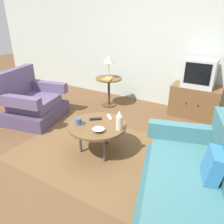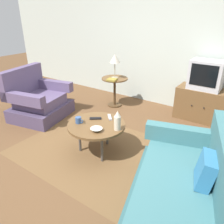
{
  "view_description": "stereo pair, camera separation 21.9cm",
  "coord_description": "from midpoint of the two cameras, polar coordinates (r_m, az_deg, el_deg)",
  "views": [
    {
      "loc": [
        1.6,
        -2.18,
        1.85
      ],
      "look_at": [
        0.16,
        0.27,
        0.55
      ],
      "focal_mm": 35.55,
      "sensor_mm": 36.0,
      "label": 1
    },
    {
      "loc": [
        1.79,
        -2.06,
        1.85
      ],
      "look_at": [
        0.16,
        0.27,
        0.55
      ],
      "focal_mm": 35.55,
      "sensor_mm": 36.0,
      "label": 2
    }
  ],
  "objects": [
    {
      "name": "area_rug",
      "position": [
        3.26,
        -1.85,
        -10.01
      ],
      "size": [
        2.25,
        1.7,
        0.0
      ],
      "primitive_type": "cube",
      "color": "brown",
      "rests_on": "ground"
    },
    {
      "name": "ground_plane",
      "position": [
        3.28,
        -3.12,
        -9.74
      ],
      "size": [
        16.0,
        16.0,
        0.0
      ],
      "primitive_type": "plane",
      "color": "brown"
    },
    {
      "name": "vase",
      "position": [
        2.83,
        3.62,
        -2.31
      ],
      "size": [
        0.09,
        0.09,
        0.27
      ],
      "color": "beige",
      "rests_on": "coffee_table"
    },
    {
      "name": "tv_stand",
      "position": [
        4.42,
        23.27,
        1.9
      ],
      "size": [
        0.87,
        0.48,
        0.59
      ],
      "color": "brown",
      "rests_on": "ground"
    },
    {
      "name": "back_wall",
      "position": [
        4.74,
        14.51,
        17.8
      ],
      "size": [
        9.0,
        0.12,
        2.7
      ],
      "primitive_type": "cube",
      "color": "#B2BCB2",
      "rests_on": "ground"
    },
    {
      "name": "television",
      "position": [
        4.25,
        24.47,
        8.68
      ],
      "size": [
        0.54,
        0.39,
        0.5
      ],
      "color": "#B7B7BC",
      "rests_on": "tv_stand"
    },
    {
      "name": "book",
      "position": [
        4.38,
        1.42,
        8.28
      ],
      "size": [
        0.21,
        0.2,
        0.03
      ],
      "rotation": [
        0.0,
        0.0,
        0.19
      ],
      "color": "olive",
      "rests_on": "side_table"
    },
    {
      "name": "mug",
      "position": [
        3.05,
        -6.58,
        -2.13
      ],
      "size": [
        0.13,
        0.08,
        0.09
      ],
      "color": "#335184",
      "rests_on": "coffee_table"
    },
    {
      "name": "coffee_table",
      "position": [
        3.04,
        -1.97,
        -3.64
      ],
      "size": [
        0.79,
        0.79,
        0.44
      ],
      "color": "brown",
      "rests_on": "ground"
    },
    {
      "name": "armchair",
      "position": [
        4.35,
        -17.18,
        2.59
      ],
      "size": [
        1.04,
        1.13,
        0.92
      ],
      "rotation": [
        0.0,
        0.0,
        -1.36
      ],
      "color": "#4B3E5C",
      "rests_on": "ground"
    },
    {
      "name": "tv_remote_silver",
      "position": [
        3.19,
        1.38,
        -1.36
      ],
      "size": [
        0.15,
        0.16,
        0.02
      ],
      "rotation": [
        0.0,
        0.0,
        5.47
      ],
      "color": "#B2B2B7",
      "rests_on": "coffee_table"
    },
    {
      "name": "tv_remote_dark",
      "position": [
        3.16,
        -2.29,
        -1.68
      ],
      "size": [
        0.16,
        0.14,
        0.02
      ],
      "rotation": [
        0.0,
        0.0,
        0.66
      ],
      "color": "black",
      "rests_on": "coffee_table"
    },
    {
      "name": "side_table",
      "position": [
        4.61,
        2.06,
        6.74
      ],
      "size": [
        0.53,
        0.53,
        0.6
      ],
      "color": "brown",
      "rests_on": "ground"
    },
    {
      "name": "bowl",
      "position": [
        2.84,
        -1.84,
        -4.59
      ],
      "size": [
        0.16,
        0.16,
        0.04
      ],
      "color": "silver",
      "rests_on": "coffee_table"
    },
    {
      "name": "couch",
      "position": [
        2.27,
        20.32,
        -20.93
      ],
      "size": [
        1.32,
        1.93,
        0.86
      ],
      "rotation": [
        0.0,
        0.0,
        1.85
      ],
      "color": "#325C60",
      "rests_on": "ground"
    },
    {
      "name": "table_lamp",
      "position": [
        4.46,
        2.18,
        13.31
      ],
      "size": [
        0.21,
        0.21,
        0.48
      ],
      "color": "#9E937A",
      "rests_on": "side_table"
    }
  ]
}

